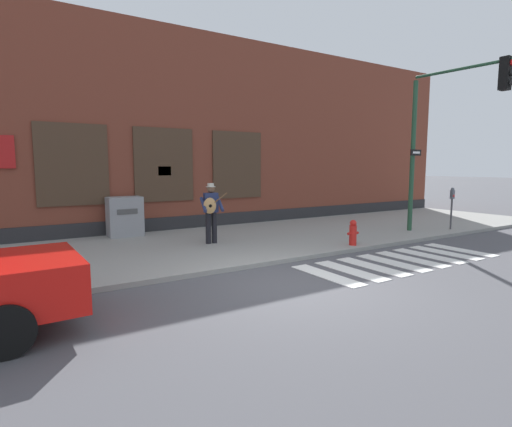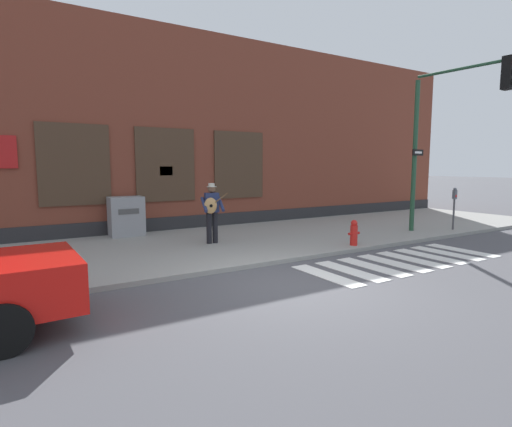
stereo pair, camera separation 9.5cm
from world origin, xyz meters
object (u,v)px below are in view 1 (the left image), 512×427
object	(u,v)px
fire_hydrant	(353,233)
busker	(211,209)
traffic_light	(448,121)
utility_box	(125,216)
parking_meter	(452,202)

from	to	relation	value
fire_hydrant	busker	bearing A→B (deg)	144.55
busker	traffic_light	distance (m)	7.71
fire_hydrant	traffic_light	bearing A→B (deg)	-4.64
traffic_light	utility_box	bearing A→B (deg)	149.24
busker	fire_hydrant	distance (m)	3.96
traffic_light	fire_hydrant	xyz separation A→B (m)	(-3.61, 0.29, -3.19)
parking_meter	utility_box	xyz separation A→B (m)	(-9.82, 4.57, -0.34)
fire_hydrant	parking_meter	bearing A→B (deg)	2.60
utility_box	fire_hydrant	size ratio (longest dim) A/B	1.74
busker	utility_box	world-z (taller)	busker
utility_box	fire_hydrant	bearing A→B (deg)	-44.20
busker	fire_hydrant	bearing A→B (deg)	-35.45
fire_hydrant	utility_box	bearing A→B (deg)	135.80
traffic_light	utility_box	xyz separation A→B (m)	(-8.54, 5.08, -2.93)
parking_meter	fire_hydrant	size ratio (longest dim) A/B	2.05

